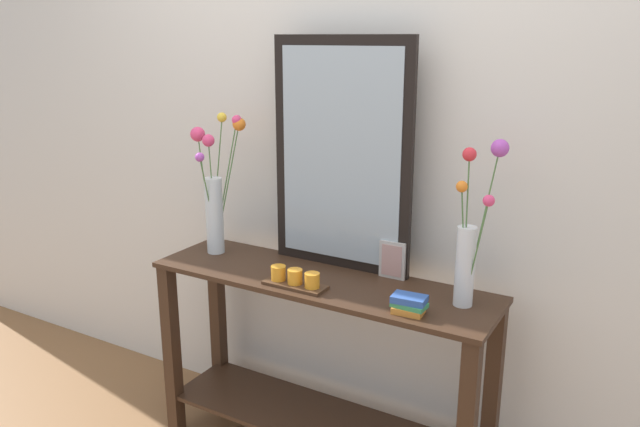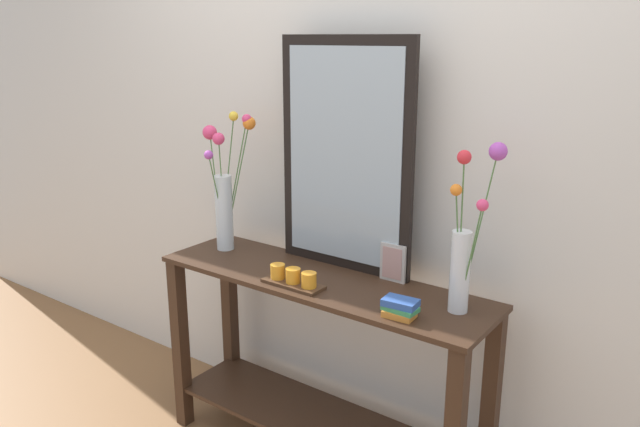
{
  "view_description": "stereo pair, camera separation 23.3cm",
  "coord_description": "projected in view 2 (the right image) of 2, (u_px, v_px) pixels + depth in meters",
  "views": [
    {
      "loc": [
        1.13,
        -1.94,
        1.7
      ],
      "look_at": [
        0.0,
        0.0,
        1.07
      ],
      "focal_mm": 35.18,
      "sensor_mm": 36.0,
      "label": 1
    },
    {
      "loc": [
        1.32,
        -1.81,
        1.7
      ],
      "look_at": [
        0.0,
        0.0,
        1.07
      ],
      "focal_mm": 35.18,
      "sensor_mm": 36.0,
      "label": 2
    }
  ],
  "objects": [
    {
      "name": "tall_vase_left",
      "position": [
        225.0,
        189.0,
        2.68
      ],
      "size": [
        0.23,
        0.22,
        0.59
      ],
      "color": "silver",
      "rests_on": "console_table"
    },
    {
      "name": "vase_right",
      "position": [
        466.0,
        245.0,
        2.06
      ],
      "size": [
        0.13,
        0.17,
        0.57
      ],
      "color": "silver",
      "rests_on": "console_table"
    },
    {
      "name": "wall_back",
      "position": [
        366.0,
        128.0,
        2.5
      ],
      "size": [
        6.4,
        0.08,
        2.7
      ],
      "primitive_type": "cube",
      "color": "silver",
      "rests_on": "ground"
    },
    {
      "name": "mirror_leaning",
      "position": [
        346.0,
        156.0,
        2.41
      ],
      "size": [
        0.59,
        0.03,
        0.9
      ],
      "color": "black",
      "rests_on": "console_table"
    },
    {
      "name": "picture_frame_small",
      "position": [
        393.0,
        263.0,
        2.36
      ],
      "size": [
        0.11,
        0.01,
        0.15
      ],
      "color": "#B7B2AD",
      "rests_on": "console_table"
    },
    {
      "name": "console_table",
      "position": [
        320.0,
        355.0,
        2.49
      ],
      "size": [
        1.37,
        0.39,
        0.81
      ],
      "color": "#382316",
      "rests_on": "ground"
    },
    {
      "name": "candle_tray",
      "position": [
        293.0,
        278.0,
        2.33
      ],
      "size": [
        0.24,
        0.09,
        0.07
      ],
      "color": "#472D1C",
      "rests_on": "console_table"
    },
    {
      "name": "book_stack",
      "position": [
        400.0,
        308.0,
        2.07
      ],
      "size": [
        0.12,
        0.09,
        0.06
      ],
      "color": "orange",
      "rests_on": "console_table"
    }
  ]
}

